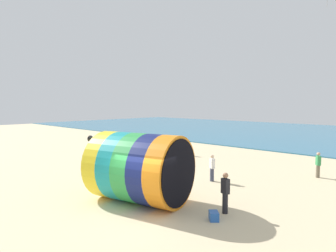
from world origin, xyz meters
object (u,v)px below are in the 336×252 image
(giant_inflatable_tube, at_px, (140,168))
(cooler_box, at_px, (214,216))
(kite_handler, at_px, (225,192))
(bystander_mid_beach, at_px, (182,146))
(bystander_near_water, at_px, (212,168))
(bystander_far_left, at_px, (318,165))
(beach_flag, at_px, (92,142))

(giant_inflatable_tube, distance_m, cooler_box, 4.23)
(kite_handler, relative_size, bystander_mid_beach, 1.15)
(kite_handler, height_order, cooler_box, kite_handler)
(bystander_near_water, bearing_deg, kite_handler, -48.73)
(giant_inflatable_tube, xyz_separation_m, bystander_far_left, (4.70, 10.94, -0.84))
(kite_handler, xyz_separation_m, bystander_near_water, (-3.51, 4.00, -0.09))
(bystander_near_water, distance_m, bystander_mid_beach, 9.27)
(cooler_box, bearing_deg, beach_flag, -172.81)
(bystander_mid_beach, bearing_deg, giant_inflatable_tube, -58.11)
(beach_flag, bearing_deg, bystander_far_left, 54.02)
(giant_inflatable_tube, distance_m, bystander_far_left, 11.94)
(cooler_box, bearing_deg, giant_inflatable_tube, -171.85)
(beach_flag, bearing_deg, giant_inflatable_tube, 6.13)
(giant_inflatable_tube, height_order, kite_handler, giant_inflatable_tube)
(bystander_mid_beach, xyz_separation_m, bystander_far_left, (11.70, -0.30, 0.05))
(kite_handler, bearing_deg, beach_flag, -165.39)
(bystander_near_water, height_order, bystander_far_left, bystander_far_left)
(bystander_near_water, bearing_deg, beach_flag, -122.88)
(bystander_near_water, relative_size, beach_flag, 0.55)
(bystander_far_left, bearing_deg, bystander_near_water, -129.11)
(beach_flag, xyz_separation_m, cooler_box, (7.43, 0.94, -2.47))
(bystander_far_left, bearing_deg, kite_handler, -95.35)
(cooler_box, bearing_deg, bystander_far_left, 85.67)
(bystander_near_water, xyz_separation_m, cooler_box, (3.61, -4.98, -0.65))
(bystander_far_left, xyz_separation_m, cooler_box, (-0.79, -10.38, -0.65))
(bystander_near_water, xyz_separation_m, beach_flag, (-3.82, -5.91, 1.82))
(giant_inflatable_tube, bearing_deg, bystander_far_left, 66.74)
(kite_handler, xyz_separation_m, beach_flag, (-7.34, -1.91, 1.73))
(bystander_mid_beach, relative_size, bystander_far_left, 0.95)
(bystander_mid_beach, bearing_deg, kite_handler, -41.90)
(bystander_mid_beach, bearing_deg, cooler_box, -44.39)
(bystander_mid_beach, height_order, cooler_box, bystander_mid_beach)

